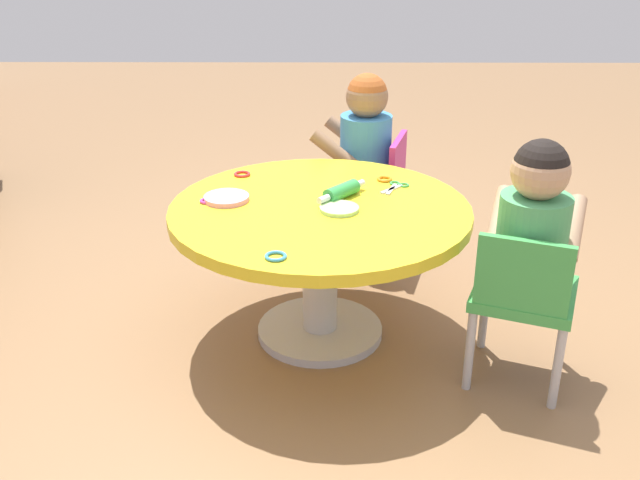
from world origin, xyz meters
TOP-DOWN VIEW (x-y plane):
  - ground_plane at (0.00, 0.00)m, footprint 10.00×10.00m
  - craft_table at (0.00, 0.00)m, footprint 1.00×1.00m
  - child_chair_left at (-0.28, -0.62)m, footprint 0.39×0.39m
  - seated_child_left at (-0.24, -0.63)m, footprint 0.42×0.38m
  - child_chair_right at (0.64, -0.22)m, footprint 0.37×0.37m
  - seated_child_right at (0.65, -0.18)m, footprint 0.35×0.41m
  - rolling_pin at (0.07, -0.07)m, footprint 0.19×0.17m
  - craft_scissors at (0.18, -0.27)m, footprint 0.14×0.12m
  - playdough_blob_0 at (0.05, 0.31)m, footprint 0.15×0.15m
  - playdough_blob_1 at (-0.04, -0.06)m, footprint 0.13×0.13m
  - cookie_cutter_0 at (-0.39, 0.12)m, footprint 0.06×0.06m
  - cookie_cutter_1 at (0.25, -0.23)m, footprint 0.06×0.06m
  - cookie_cutter_2 at (0.03, 0.38)m, footprint 0.05×0.05m
  - cookie_cutter_3 at (0.30, 0.29)m, footprint 0.06×0.06m

SIDE VIEW (x-z plane):
  - ground_plane at x=0.00m, z-range 0.00..0.00m
  - child_chair_left at x=-0.28m, z-range 0.04..0.57m
  - child_chair_right at x=0.64m, z-range 0.04..0.57m
  - craft_table at x=0.00m, z-range 0.14..0.63m
  - craft_scissors at x=0.18m, z-range 0.49..0.50m
  - cookie_cutter_0 at x=-0.39m, z-range 0.49..0.50m
  - cookie_cutter_1 at x=0.25m, z-range 0.49..0.50m
  - cookie_cutter_2 at x=0.03m, z-range 0.49..0.50m
  - cookie_cutter_3 at x=0.30m, z-range 0.49..0.50m
  - playdough_blob_1 at x=-0.04m, z-range 0.49..0.50m
  - playdough_blob_0 at x=0.05m, z-range 0.49..0.50m
  - rolling_pin at x=0.07m, z-range 0.49..0.54m
  - seated_child_left at x=-0.24m, z-range 0.28..0.79m
  - seated_child_right at x=0.65m, z-range 0.28..0.79m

